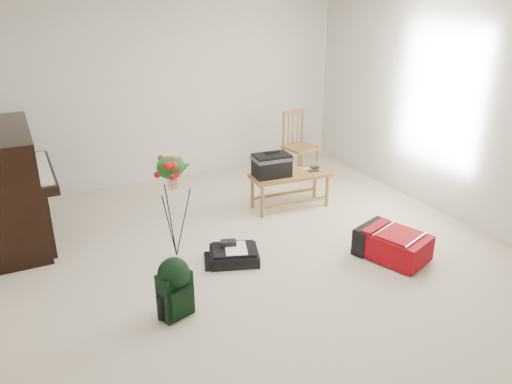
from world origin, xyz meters
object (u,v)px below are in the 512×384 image
dining_chair (299,145)px  flower_stand (173,207)px  bench (278,168)px  red_suitcase (389,242)px  black_duffel (234,254)px  piano (12,188)px  green_backpack (175,285)px

dining_chair → flower_stand: bearing=-157.2°
bench → red_suitcase: bench is taller
red_suitcase → black_duffel: (-1.47, 0.61, -0.08)m
bench → black_duffel: size_ratio=1.73×
piano → green_backpack: size_ratio=2.77×
flower_stand → green_backpack: bearing=-86.6°
bench → red_suitcase: size_ratio=1.25×
red_suitcase → green_backpack: green_backpack is taller
green_backpack → flower_stand: flower_stand is taller
dining_chair → flower_stand: (-2.37, -1.50, 0.09)m
red_suitcase → flower_stand: flower_stand is taller
bench → green_backpack: size_ratio=1.86×
dining_chair → black_duffel: 2.69m
red_suitcase → black_duffel: bearing=137.6°
flower_stand → black_duffel: bearing=-16.3°
piano → dining_chair: piano is taller
piano → flower_stand: (1.42, -1.12, -0.05)m
green_backpack → flower_stand: size_ratio=0.48×
black_duffel → dining_chair: bearing=63.9°
black_duffel → flower_stand: flower_stand is taller
bench → green_backpack: 2.42m
red_suitcase → green_backpack: 2.29m
bench → green_backpack: bearing=-135.5°
piano → red_suitcase: piano is taller
bench → dining_chair: size_ratio=1.07×
piano → green_backpack: 2.40m
black_duffel → green_backpack: bearing=-123.5°
piano → dining_chair: bearing=5.8°
green_backpack → flower_stand: 1.08m
piano → red_suitcase: bearing=-32.0°
red_suitcase → black_duffel: red_suitcase is taller
dining_chair → black_duffel: bearing=-144.7°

